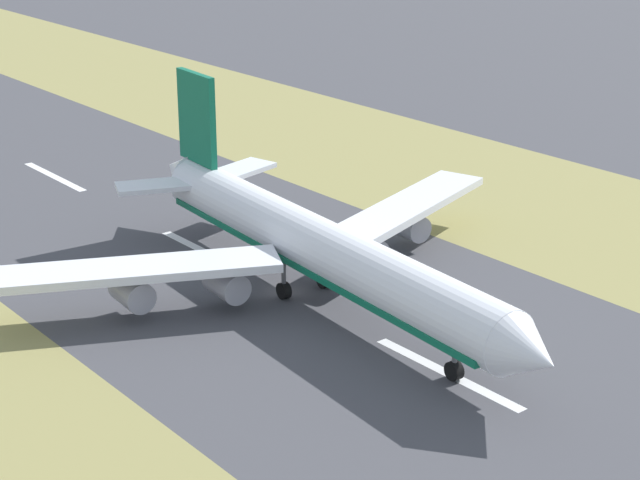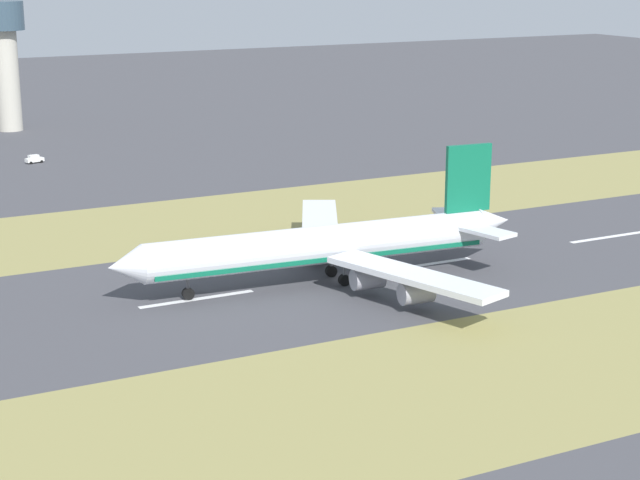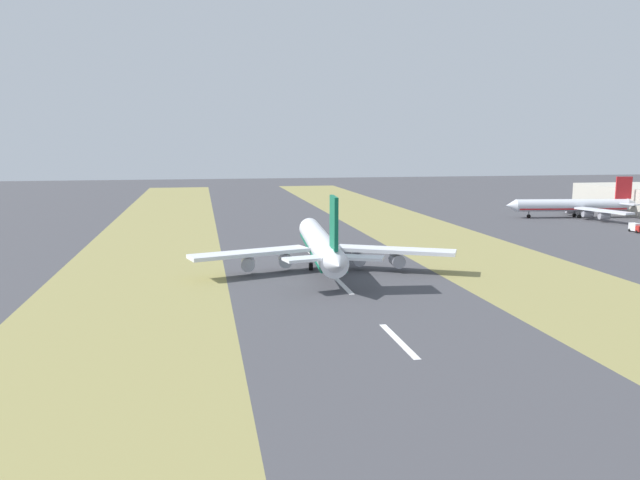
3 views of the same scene
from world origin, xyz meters
TOP-DOWN VIEW (x-y plane):
  - ground_plane at (0.00, 0.00)m, footprint 800.00×800.00m
  - grass_median_west at (-45.00, 0.00)m, footprint 40.00×600.00m
  - grass_median_east at (45.00, 0.00)m, footprint 40.00×600.00m
  - centreline_dash_near at (0.00, -55.33)m, footprint 1.20×18.00m
  - centreline_dash_mid at (0.00, -15.33)m, footprint 1.20×18.00m
  - centreline_dash_far at (0.00, 24.67)m, footprint 1.20×18.00m
  - airplane_main_jet at (-1.38, 2.77)m, footprint 63.94×67.22m
  - airplane_parked_apron at (123.37, 88.00)m, footprint 56.84×53.83m
  - service_truck at (119.35, 44.93)m, footprint 2.90×6.14m

SIDE VIEW (x-z plane):
  - ground_plane at x=0.00m, z-range 0.00..0.00m
  - grass_median_west at x=-45.00m, z-range 0.00..0.01m
  - grass_median_east at x=45.00m, z-range 0.00..0.01m
  - centreline_dash_near at x=0.00m, z-range 0.00..0.01m
  - centreline_dash_mid at x=0.00m, z-range 0.00..0.01m
  - centreline_dash_far at x=0.00m, z-range 0.00..0.01m
  - service_truck at x=119.35m, z-range 0.12..3.22m
  - airplane_parked_apron at x=123.37m, z-range -3.45..13.65m
  - airplane_main_jet at x=-1.38m, z-range -4.08..16.12m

